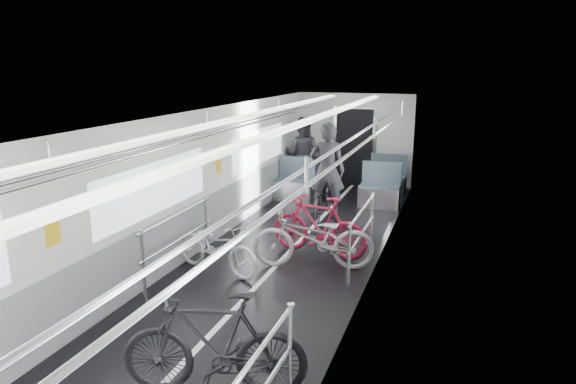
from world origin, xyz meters
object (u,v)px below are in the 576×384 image
at_px(bike_right_mid, 313,238).
at_px(bike_aisle, 324,198).
at_px(bike_right_far, 319,225).
at_px(person_seated, 302,155).
at_px(person_standing, 327,171).
at_px(bike_left_far, 217,246).
at_px(bike_right_near, 214,344).

distance_m(bike_right_mid, bike_aisle, 2.69).
bearing_deg(bike_right_far, person_seated, -150.21).
bearing_deg(bike_aisle, person_seated, 114.75).
distance_m(bike_aisle, person_standing, 0.57).
bearing_deg(person_seated, bike_aisle, 118.19).
bearing_deg(bike_right_mid, person_seated, -174.62).
xyz_separation_m(bike_aisle, person_standing, (0.04, 0.10, 0.56)).
relative_size(bike_right_far, person_seated, 0.92).
height_order(bike_left_far, person_standing, person_standing).
bearing_deg(bike_right_near, bike_right_far, 166.03).
bearing_deg(person_seated, bike_right_far, 111.16).
height_order(bike_aisle, person_seated, person_seated).
bearing_deg(bike_left_far, person_standing, 1.37).
relative_size(bike_right_mid, bike_aisle, 1.13).
relative_size(bike_right_far, bike_aisle, 1.02).
bearing_deg(person_standing, bike_right_near, 85.74).
relative_size(person_standing, person_seated, 1.07).
xyz_separation_m(bike_right_mid, person_seated, (-1.66, 4.75, 0.43)).
distance_m(bike_right_near, bike_aisle, 6.02).
height_order(bike_right_mid, bike_right_far, bike_right_far).
height_order(person_standing, person_seated, person_standing).
bearing_deg(person_standing, person_seated, -68.91).
height_order(bike_right_far, bike_aisle, bike_right_far).
xyz_separation_m(bike_left_far, bike_right_near, (1.34, -2.73, 0.12)).
xyz_separation_m(bike_right_far, person_seated, (-1.58, 4.15, 0.42)).
bearing_deg(bike_right_far, person_standing, -159.86).
relative_size(bike_right_mid, person_standing, 0.95).
distance_m(bike_left_far, bike_right_far, 1.78).
height_order(bike_left_far, bike_right_far, bike_right_far).
xyz_separation_m(bike_right_near, person_standing, (-0.48, 6.09, 0.46)).
xyz_separation_m(bike_right_mid, bike_right_far, (-0.08, 0.60, 0.02)).
relative_size(bike_right_near, person_seated, 0.97).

